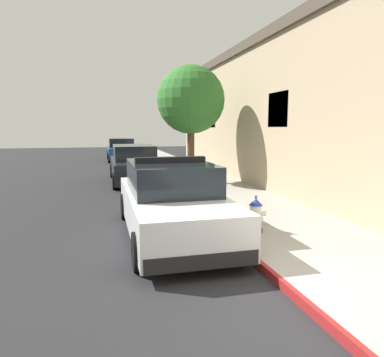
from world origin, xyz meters
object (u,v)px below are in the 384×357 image
Objects in this scene: police_cruiser at (171,201)px; street_tree at (191,100)px; parked_car_dark_far at (121,150)px; fire_hydrant at (256,215)px; parked_car_silver_ahead at (134,165)px.

street_tree is at bearing 72.35° from police_cruiser.
parked_car_dark_far is at bearing 90.16° from police_cruiser.
street_tree reaches higher than police_cruiser.
fire_hydrant is 7.53m from street_tree.
parked_car_silver_ahead is at bearing -90.13° from parked_car_dark_far.
street_tree is at bearing -36.36° from parked_car_silver_ahead.
street_tree is (0.36, 6.96, 2.85)m from fire_hydrant.
parked_car_dark_far is at bearing 89.87° from parked_car_silver_ahead.
police_cruiser is 1.79m from fire_hydrant.
parked_car_dark_far is at bearing 95.08° from fire_hydrant.
police_cruiser reaches higher than parked_car_silver_ahead.
parked_car_silver_ahead is 1.00× the size of parked_car_dark_far.
police_cruiser reaches higher than parked_car_dark_far.
police_cruiser is at bearing -89.84° from parked_car_dark_far.
parked_car_silver_ahead is at bearing 101.47° from fire_hydrant.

